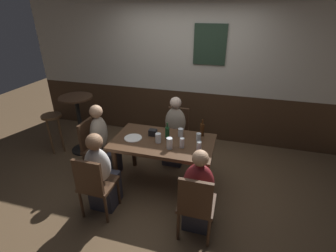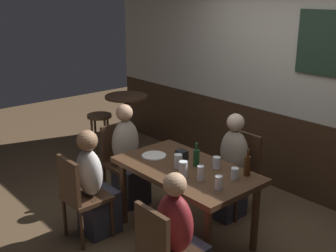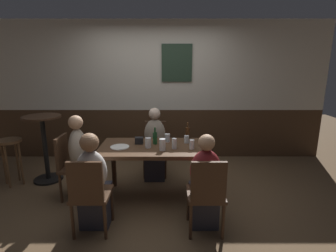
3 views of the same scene
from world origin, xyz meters
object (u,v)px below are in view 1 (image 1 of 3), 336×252
object	(u,v)px
person_left_near	(102,177)
person_right_near	(198,196)
pint_glass_stout	(181,133)
beer_bottle_brown	(202,129)
beer_glass_half	(199,137)
bar_stool	(53,123)
person_mid_far	(174,136)
highball_clear	(199,146)
plate_white_large	(133,138)
chair_right_near	(196,203)
chair_left_near	(95,183)
beer_bottle_green	(167,132)
side_bar_table	(79,120)
chair_mid_far	(177,131)
beer_glass_tall	(158,139)
condiment_caddy	(153,133)
tumbler_water	(169,144)
dining_table	(163,147)
person_head_west	(103,147)
pint_glass_pale	(182,143)
chair_head_west	(94,145)

from	to	relation	value
person_left_near	person_right_near	xyz separation A→B (m)	(1.24, 0.00, -0.01)
pint_glass_stout	beer_bottle_brown	world-z (taller)	beer_bottle_brown
beer_glass_half	person_left_near	bearing A→B (deg)	-143.49
bar_stool	person_left_near	bearing A→B (deg)	-33.84
person_mid_far	bar_stool	bearing A→B (deg)	-172.69
highball_clear	plate_white_large	world-z (taller)	highball_clear
chair_right_near	beer_glass_half	bearing A→B (deg)	98.69
chair_left_near	highball_clear	distance (m)	1.37
beer_bottle_green	side_bar_table	distance (m)	1.81
bar_stool	person_right_near	bearing A→B (deg)	-20.36
chair_right_near	pint_glass_stout	distance (m)	1.14
chair_mid_far	beer_bottle_brown	bearing A→B (deg)	-46.35
person_left_near	beer_bottle_brown	bearing A→B (deg)	40.52
beer_bottle_brown	beer_glass_half	bearing A→B (deg)	-99.28
chair_mid_far	beer_bottle_brown	world-z (taller)	beer_bottle_brown
highball_clear	beer_glass_tall	bearing A→B (deg)	174.36
beer_glass_half	condiment_caddy	xyz separation A→B (m)	(-0.66, -0.04, 0.00)
person_mid_far	plate_white_large	xyz separation A→B (m)	(-0.43, -0.71, 0.27)
chair_mid_far	chair_right_near	distance (m)	1.75
tumbler_water	bar_stool	world-z (taller)	tumbler_water
person_right_near	beer_bottle_green	size ratio (longest dim) A/B	4.72
dining_table	chair_right_near	bearing A→B (deg)	-52.84
chair_mid_far	person_head_west	world-z (taller)	person_head_west
person_left_near	beer_glass_half	world-z (taller)	person_left_near
condiment_caddy	beer_bottle_brown	bearing A→B (deg)	15.12
person_head_west	beer_bottle_brown	distance (m)	1.52
plate_white_large	person_right_near	bearing A→B (deg)	-29.93
person_head_west	beer_glass_tall	world-z (taller)	person_head_west
beer_glass_half	beer_bottle_brown	world-z (taller)	beer_bottle_brown
plate_white_large	side_bar_table	world-z (taller)	side_bar_table
person_mid_far	beer_glass_half	xyz separation A→B (m)	(0.47, -0.50, 0.30)
person_mid_far	pint_glass_stout	world-z (taller)	person_mid_far
highball_clear	tumbler_water	bearing A→B (deg)	-171.41
person_right_near	pint_glass_stout	world-z (taller)	person_right_near
chair_mid_far	pint_glass_pale	bearing A→B (deg)	-72.32
person_mid_far	beer_bottle_brown	distance (m)	0.71
chair_head_west	bar_stool	world-z (taller)	chair_head_west
beer_bottle_green	beer_bottle_brown	bearing A→B (deg)	23.14
pint_glass_stout	tumbler_water	distance (m)	0.38
highball_clear	pint_glass_pale	bearing A→B (deg)	176.98
dining_table	plate_white_large	xyz separation A→B (m)	(-0.43, -0.05, 0.10)
condiment_caddy	bar_stool	bearing A→B (deg)	172.38
side_bar_table	bar_stool	xyz separation A→B (m)	(-0.45, -0.15, -0.05)
chair_left_near	dining_table	bearing A→B (deg)	52.84
person_head_west	pint_glass_stout	distance (m)	1.22
person_right_near	condiment_caddy	world-z (taller)	person_right_near
chair_left_near	pint_glass_pale	size ratio (longest dim) A/B	6.35
person_right_near	pint_glass_stout	distance (m)	1.01
pint_glass_pale	person_mid_far	bearing A→B (deg)	111.17
person_left_near	plate_white_large	world-z (taller)	person_left_near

